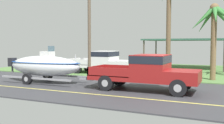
% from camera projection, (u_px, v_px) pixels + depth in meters
% --- Properties ---
extents(ground, '(36.00, 22.00, 0.11)m').
position_uv_depth(ground, '(191.00, 75.00, 20.31)').
color(ground, '#38383D').
extents(pickup_truck_towing, '(5.79, 2.07, 1.86)m').
position_uv_depth(pickup_truck_towing, '(150.00, 71.00, 13.20)').
color(pickup_truck_towing, maroon).
rests_on(pickup_truck_towing, ground).
extents(boat_on_trailer, '(6.27, 2.13, 2.28)m').
position_uv_depth(boat_on_trailer, '(44.00, 66.00, 16.02)').
color(boat_on_trailer, gray).
rests_on(boat_on_trailer, ground).
extents(parked_pickup_background, '(5.61, 2.11, 1.85)m').
position_uv_depth(parked_pickup_background, '(104.00, 61.00, 20.68)').
color(parked_pickup_background, silver).
rests_on(parked_pickup_background, ground).
extents(carport_awning, '(7.51, 4.88, 2.89)m').
position_uv_depth(carport_awning, '(186.00, 40.00, 24.99)').
color(carport_awning, '#4C4238').
rests_on(carport_awning, ground).
extents(palm_tree_mid, '(2.96, 3.32, 5.01)m').
position_uv_depth(palm_tree_mid, '(215.00, 22.00, 16.63)').
color(palm_tree_mid, brown).
rests_on(palm_tree_mid, ground).
extents(utility_pole, '(0.24, 1.80, 8.95)m').
position_uv_depth(utility_pole, '(89.00, 15.00, 19.82)').
color(utility_pole, brown).
rests_on(utility_pole, ground).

